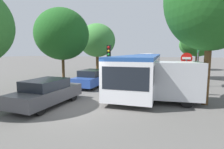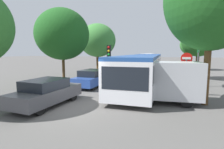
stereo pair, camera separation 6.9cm
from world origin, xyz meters
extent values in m
plane|color=#565451|center=(0.00, 0.00, 0.00)|extent=(200.00, 200.00, 0.00)
cube|color=silver|center=(2.06, 5.52, 1.34)|extent=(3.14, 9.91, 2.11)
cube|color=black|center=(2.06, 5.52, 1.72)|extent=(3.14, 9.52, 0.93)
cube|color=#234C93|center=(2.06, 5.52, 2.50)|extent=(3.14, 9.91, 0.21)
cube|color=silver|center=(1.56, 14.78, 1.34)|extent=(2.98, 6.83, 2.11)
cube|color=black|center=(1.56, 14.78, 1.72)|extent=(2.99, 6.56, 0.93)
cube|color=#234C93|center=(1.56, 14.78, 2.50)|extent=(2.98, 6.83, 0.21)
cylinder|color=black|center=(1.77, 10.92, 1.34)|extent=(2.00, 1.13, 1.94)
cube|color=black|center=(2.32, 0.67, 1.59)|extent=(2.31, 0.23, 1.13)
cylinder|color=black|center=(3.33, 2.45, 0.52)|extent=(0.36, 1.05, 1.03)
cylinder|color=black|center=(1.12, 2.33, 0.52)|extent=(0.36, 1.05, 1.03)
cylinder|color=black|center=(2.99, 8.70, 0.52)|extent=(0.36, 1.05, 1.03)
cylinder|color=black|center=(0.79, 8.58, 0.52)|extent=(0.36, 1.05, 1.03)
cylinder|color=black|center=(2.67, 14.83, 0.52)|extent=(0.36, 1.05, 1.03)
cylinder|color=black|center=(0.46, 14.72, 0.52)|extent=(0.36, 1.05, 1.03)
cube|color=teal|center=(-1.79, 39.18, 1.29)|extent=(2.67, 11.63, 2.02)
cube|color=black|center=(-1.79, 39.18, 1.65)|extent=(2.69, 11.05, 0.85)
cube|color=silver|center=(-1.79, 39.18, 2.40)|extent=(2.67, 11.63, 0.20)
cylinder|color=black|center=(-2.90, 43.00, 0.50)|extent=(0.31, 1.01, 1.01)
cylinder|color=black|center=(-0.74, 43.02, 0.50)|extent=(0.31, 1.01, 1.01)
cylinder|color=black|center=(-2.84, 35.69, 0.50)|extent=(0.31, 1.01, 1.01)
cylinder|color=black|center=(-0.68, 35.71, 0.50)|extent=(0.31, 1.01, 1.01)
cube|color=#47474C|center=(-1.84, 0.13, 0.59)|extent=(1.89, 4.17, 0.66)
cube|color=black|center=(-1.84, 0.03, 1.17)|extent=(1.68, 2.21, 0.51)
cylinder|color=black|center=(-2.52, 1.47, 0.31)|extent=(0.24, 0.63, 0.63)
cylinder|color=black|center=(-1.06, 1.42, 0.31)|extent=(0.24, 0.63, 0.63)
cylinder|color=black|center=(-2.62, -1.16, 0.31)|extent=(0.24, 0.63, 0.63)
cylinder|color=black|center=(-1.15, -1.21, 0.31)|extent=(0.24, 0.63, 0.63)
cube|color=#284799|center=(-1.80, 5.66, 0.58)|extent=(1.86, 4.11, 0.66)
cube|color=black|center=(-1.80, 5.56, 1.16)|extent=(1.66, 2.18, 0.50)
cylinder|color=black|center=(-2.47, 6.98, 0.31)|extent=(0.23, 0.62, 0.62)
cylinder|color=black|center=(-1.03, 6.93, 0.31)|extent=(0.23, 0.62, 0.62)
cylinder|color=black|center=(-2.57, 4.39, 0.31)|extent=(0.23, 0.62, 0.62)
cylinder|color=black|center=(-1.13, 4.34, 0.31)|extent=(0.23, 0.62, 0.62)
cube|color=#B7BABF|center=(-1.77, 11.21, 0.63)|extent=(2.02, 4.46, 0.71)
cube|color=black|center=(-1.78, 11.10, 1.26)|extent=(1.80, 2.36, 0.54)
cylinder|color=black|center=(-2.50, 12.64, 0.33)|extent=(0.25, 0.68, 0.67)
cylinder|color=black|center=(-0.94, 12.59, 0.33)|extent=(0.25, 0.68, 0.67)
cylinder|color=black|center=(-2.61, 9.83, 0.33)|extent=(0.25, 0.68, 0.67)
cylinder|color=black|center=(-1.04, 9.78, 0.33)|extent=(0.25, 0.68, 0.67)
cube|color=#236638|center=(-2.02, 16.36, 0.61)|extent=(1.98, 4.37, 0.70)
cube|color=black|center=(-2.02, 16.26, 1.23)|extent=(1.76, 2.31, 0.53)
cylinder|color=black|center=(-2.73, 17.77, 0.33)|extent=(0.25, 0.66, 0.66)
cylinder|color=black|center=(-1.20, 17.71, 0.33)|extent=(0.25, 0.66, 0.66)
cylinder|color=black|center=(-2.83, 15.01, 0.33)|extent=(0.25, 0.66, 0.66)
cylinder|color=black|center=(-1.30, 14.96, 0.33)|extent=(0.25, 0.66, 0.66)
cube|color=navy|center=(-1.87, 21.30, 0.62)|extent=(2.01, 4.43, 0.71)
cube|color=black|center=(-1.87, 21.20, 1.25)|extent=(1.78, 2.34, 0.54)
cylinder|color=black|center=(-2.59, 22.73, 0.33)|extent=(0.25, 0.67, 0.66)
cylinder|color=black|center=(-1.04, 22.67, 0.33)|extent=(0.25, 0.67, 0.66)
cylinder|color=black|center=(-2.69, 19.94, 0.33)|extent=(0.25, 0.67, 0.66)
cylinder|color=black|center=(-1.14, 19.88, 0.33)|extent=(0.25, 0.67, 0.66)
cube|color=white|center=(-1.81, 26.64, 0.61)|extent=(1.95, 4.30, 0.69)
cube|color=black|center=(-1.81, 26.54, 1.21)|extent=(1.73, 2.28, 0.53)
cylinder|color=black|center=(-2.52, 28.02, 0.32)|extent=(0.25, 0.65, 0.65)
cylinder|color=black|center=(-1.01, 27.97, 0.32)|extent=(0.25, 0.65, 0.65)
cylinder|color=black|center=(-2.61, 25.31, 0.32)|extent=(0.25, 0.65, 0.65)
cylinder|color=black|center=(-1.11, 25.25, 0.32)|extent=(0.25, 0.65, 0.65)
cube|color=#B7BABF|center=(3.92, 2.88, 1.31)|extent=(4.33, 2.53, 2.00)
cube|color=#B7BABF|center=(1.45, 2.55, 0.84)|extent=(1.14, 2.00, 1.00)
cylinder|color=black|center=(1.95, 1.77, 0.36)|extent=(0.75, 0.33, 0.72)
cylinder|color=black|center=(1.73, 3.44, 0.36)|extent=(0.75, 0.33, 0.72)
cylinder|color=black|center=(5.22, 2.21, 0.36)|extent=(0.75, 0.33, 0.72)
cylinder|color=black|center=(5.00, 3.88, 0.36)|extent=(0.75, 0.33, 0.72)
cylinder|color=#56595E|center=(-0.47, 5.94, 1.70)|extent=(0.12, 0.12, 3.40)
cube|color=black|center=(-0.47, 5.94, 2.95)|extent=(0.37, 0.31, 0.90)
sphere|color=red|center=(-0.43, 5.79, 3.23)|extent=(0.18, 0.18, 0.18)
sphere|color=#EAAD14|center=(-0.43, 5.79, 2.95)|extent=(0.18, 0.18, 0.18)
sphere|color=green|center=(-0.43, 5.79, 2.67)|extent=(0.18, 0.18, 0.18)
cylinder|color=#56595E|center=(5.26, 4.74, 1.20)|extent=(0.08, 0.08, 2.40)
cylinder|color=red|center=(5.26, 4.74, 2.47)|extent=(0.70, 0.03, 0.70)
cube|color=white|center=(5.26, 4.72, 2.47)|extent=(0.50, 0.04, 0.14)
cylinder|color=#56595E|center=(6.33, 8.36, 1.80)|extent=(0.10, 0.10, 3.60)
cube|color=#197A38|center=(6.33, 8.36, 3.30)|extent=(0.33, 1.38, 0.28)
cube|color=#197A38|center=(6.33, 8.36, 2.96)|extent=(0.33, 1.38, 0.28)
cylinder|color=#51381E|center=(-5.03, 6.21, 1.36)|extent=(0.25, 0.25, 2.73)
ellipsoid|color=#1E561E|center=(-5.03, 6.21, 4.44)|extent=(4.78, 4.78, 4.57)
ellipsoid|color=#286623|center=(-5.23, 6.37, 3.75)|extent=(2.87, 2.87, 2.51)
cylinder|color=#51381E|center=(-5.12, 14.04, 1.38)|extent=(0.38, 0.38, 2.77)
ellipsoid|color=#3D7F38|center=(-5.12, 14.04, 4.40)|extent=(4.77, 4.77, 4.35)
cylinder|color=#51381E|center=(6.19, 3.12, 1.80)|extent=(0.34, 0.34, 3.60)
ellipsoid|color=#1E561E|center=(6.20, 2.64, 4.82)|extent=(2.86, 2.86, 2.99)
cylinder|color=#51381E|center=(6.81, 12.86, 1.42)|extent=(0.33, 0.33, 2.84)
ellipsoid|color=#286623|center=(6.81, 12.86, 4.17)|extent=(3.47, 3.47, 3.53)
ellipsoid|color=#286623|center=(7.21, 12.73, 3.64)|extent=(2.08, 2.08, 1.94)
cylinder|color=#51381E|center=(7.10, 23.42, 1.39)|extent=(0.31, 0.31, 2.78)
ellipsoid|color=#33752D|center=(7.10, 23.42, 4.04)|extent=(3.72, 3.72, 3.36)
camera|label=1|loc=(4.47, -7.35, 2.85)|focal=28.00mm
camera|label=2|loc=(4.54, -7.33, 2.85)|focal=28.00mm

